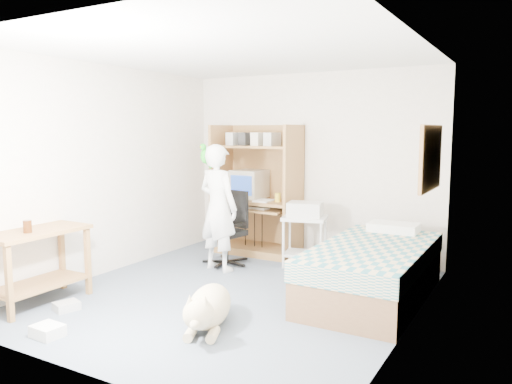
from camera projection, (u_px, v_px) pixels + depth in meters
floor at (234, 294)px, 5.27m from camera, size 4.00×4.00×0.00m
wall_back at (311, 165)px, 6.84m from camera, size 3.60×0.02×2.50m
wall_right at (413, 187)px, 4.24m from camera, size 0.02×4.00×2.50m
wall_left at (107, 170)px, 6.00m from camera, size 0.02×4.00×2.50m
ceiling at (233, 52)px, 4.97m from camera, size 3.60×4.00×0.02m
computer_hutch at (258, 195)px, 7.01m from camera, size 1.20×0.63×1.80m
bed at (373, 271)px, 5.13m from camera, size 1.02×2.02×0.66m
side_desk at (37, 255)px, 4.94m from camera, size 0.50×1.00×0.75m
corkboard at (431, 158)px, 5.00m from camera, size 0.04×0.94×0.66m
office_chair at (229, 238)px, 6.46m from camera, size 0.53×0.53×0.94m
person at (218, 208)px, 6.12m from camera, size 0.63×0.47×1.56m
parrot at (205, 155)px, 6.16m from camera, size 0.11×0.20×0.32m
dog at (208, 307)px, 4.37m from camera, size 0.63×1.07×0.42m
printer_cart at (305, 233)px, 6.34m from camera, size 0.62×0.54×0.64m
printer at (305, 209)px, 6.30m from camera, size 0.48×0.41×0.18m
crt_monitor at (249, 184)px, 7.07m from camera, size 0.42×0.45×0.40m
keyboard at (253, 207)px, 6.89m from camera, size 0.46×0.20×0.03m
pencil_cup at (278, 197)px, 6.76m from camera, size 0.08×0.08×0.12m
drink_glass at (27, 227)px, 4.77m from camera, size 0.08×0.08×0.12m
floor_box_a at (48, 331)px, 4.19m from camera, size 0.26×0.21×0.10m
floor_box_b at (67, 306)px, 4.81m from camera, size 0.24×0.26×0.08m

